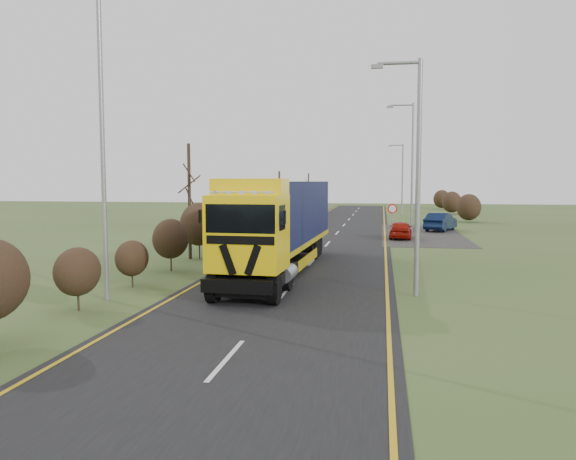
% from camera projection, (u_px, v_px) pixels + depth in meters
% --- Properties ---
extents(ground, '(160.00, 160.00, 0.00)m').
position_uv_depth(ground, '(301.00, 275.00, 24.63)').
color(ground, '#3B4E21').
rests_on(ground, ground).
extents(road, '(8.00, 120.00, 0.02)m').
position_uv_depth(road, '(324.00, 248.00, 34.46)').
color(road, black).
rests_on(road, ground).
extents(layby, '(6.00, 18.00, 0.02)m').
position_uv_depth(layby, '(422.00, 234.00, 43.21)').
color(layby, '#2B2926').
rests_on(layby, ground).
extents(lane_markings, '(7.52, 116.00, 0.01)m').
position_uv_depth(lane_markings, '(324.00, 248.00, 34.15)').
color(lane_markings, '#C39912').
rests_on(lane_markings, road).
extents(hedgerow, '(2.24, 102.04, 6.05)m').
position_uv_depth(hedgerow, '(220.00, 223.00, 33.24)').
color(hedgerow, black).
rests_on(hedgerow, ground).
extents(lorry, '(2.96, 15.10, 4.19)m').
position_uv_depth(lorry, '(280.00, 219.00, 25.24)').
color(lorry, black).
rests_on(lorry, ground).
extents(car_red_hatchback, '(1.76, 3.87, 1.29)m').
position_uv_depth(car_red_hatchback, '(401.00, 230.00, 39.88)').
color(car_red_hatchback, '#931107').
rests_on(car_red_hatchback, ground).
extents(car_blue_sedan, '(3.11, 4.77, 1.49)m').
position_uv_depth(car_blue_sedan, '(441.00, 222.00, 46.11)').
color(car_blue_sedan, '#091533').
rests_on(car_blue_sedan, ground).
extents(streetlight_near, '(1.78, 0.18, 8.32)m').
position_uv_depth(streetlight_near, '(416.00, 168.00, 19.66)').
color(streetlight_near, gray).
rests_on(streetlight_near, ground).
extents(streetlight_mid, '(2.18, 0.21, 10.28)m').
position_uv_depth(streetlight_mid, '(411.00, 161.00, 44.77)').
color(streetlight_mid, gray).
rests_on(streetlight_mid, ground).
extents(streetlight_far, '(1.81, 0.18, 8.49)m').
position_uv_depth(streetlight_far, '(402.00, 176.00, 66.80)').
color(streetlight_far, gray).
rests_on(streetlight_far, ground).
extents(left_pole, '(0.16, 0.16, 10.47)m').
position_uv_depth(left_pole, '(103.00, 147.00, 18.92)').
color(left_pole, gray).
rests_on(left_pole, ground).
extents(speed_sign, '(0.68, 0.10, 2.46)m').
position_uv_depth(speed_sign, '(392.00, 214.00, 40.09)').
color(speed_sign, gray).
rests_on(speed_sign, ground).
extents(warning_board, '(0.68, 0.11, 1.79)m').
position_uv_depth(warning_board, '(390.00, 214.00, 51.82)').
color(warning_board, gray).
rests_on(warning_board, ground).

